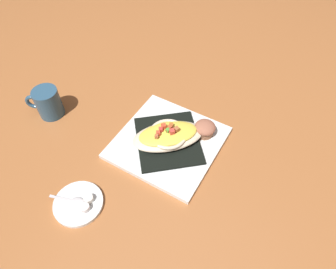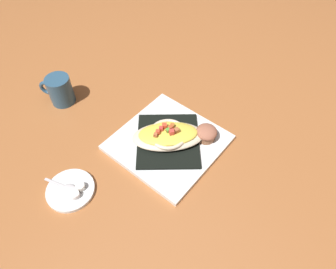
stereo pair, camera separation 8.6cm
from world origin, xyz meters
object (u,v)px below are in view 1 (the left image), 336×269
object	(u,v)px
coffee_mug	(48,104)
creamer_cup_0	(85,208)
creamer_saucer	(78,204)
square_plate	(168,142)
gratin_dish	(168,135)
spoon	(76,201)
muffin	(205,129)
creamer_cup_1	(89,199)

from	to	relation	value
coffee_mug	creamer_cup_0	bearing A→B (deg)	-37.35
coffee_mug	creamer_saucer	xyz separation A→B (m)	(0.27, -0.22, -0.04)
square_plate	gratin_dish	bearing A→B (deg)	-177.11
spoon	creamer_cup_0	bearing A→B (deg)	-8.23
gratin_dish	spoon	size ratio (longest dim) A/B	2.37
muffin	coffee_mug	size ratio (longest dim) A/B	0.58
creamer_saucer	creamer_cup_1	bearing A→B (deg)	39.58
gratin_dish	creamer_cup_1	bearing A→B (deg)	-110.51
creamer_saucer	creamer_cup_0	distance (m)	0.03
creamer_saucer	gratin_dish	bearing A→B (deg)	66.79
creamer_saucer	creamer_cup_1	distance (m)	0.03
coffee_mug	creamer_cup_0	size ratio (longest dim) A/B	4.44
gratin_dish	creamer_cup_0	bearing A→B (deg)	-107.82
gratin_dish	creamer_saucer	distance (m)	0.30
muffin	creamer_cup_1	size ratio (longest dim) A/B	2.59
creamer_cup_0	creamer_cup_1	xyz separation A→B (m)	(-0.01, 0.02, 0.00)
creamer_saucer	creamer_cup_0	size ratio (longest dim) A/B	5.25
muffin	creamer_cup_0	world-z (taller)	muffin
square_plate	muffin	bearing A→B (deg)	40.83
gratin_dish	muffin	bearing A→B (deg)	40.82
coffee_mug	spoon	xyz separation A→B (m)	(0.27, -0.22, -0.03)
coffee_mug	creamer_cup_0	xyz separation A→B (m)	(0.30, -0.23, -0.02)
muffin	creamer_cup_0	distance (m)	0.40
gratin_dish	creamer_cup_0	xyz separation A→B (m)	(-0.09, -0.28, -0.02)
spoon	creamer_cup_1	xyz separation A→B (m)	(0.03, 0.02, 0.00)
spoon	creamer_saucer	bearing A→B (deg)	13.79
square_plate	creamer_cup_1	xyz separation A→B (m)	(-0.10, -0.26, 0.01)
square_plate	creamer_cup_0	bearing A→B (deg)	-107.83
creamer_saucer	spoon	world-z (taller)	spoon
creamer_saucer	creamer_cup_1	size ratio (longest dim) A/B	5.25
square_plate	coffee_mug	xyz separation A→B (m)	(-0.39, -0.05, 0.03)
square_plate	creamer_cup_0	world-z (taller)	creamer_cup_0
coffee_mug	creamer_saucer	world-z (taller)	coffee_mug
coffee_mug	creamer_saucer	distance (m)	0.35
square_plate	coffee_mug	world-z (taller)	coffee_mug
spoon	creamer_cup_0	xyz separation A→B (m)	(0.03, -0.00, 0.00)
square_plate	creamer_saucer	xyz separation A→B (m)	(-0.12, -0.28, -0.00)
square_plate	gratin_dish	world-z (taller)	gratin_dish
muffin	creamer_cup_0	xyz separation A→B (m)	(-0.18, -0.35, -0.02)
gratin_dish	creamer_cup_0	distance (m)	0.30
gratin_dish	creamer_saucer	world-z (taller)	gratin_dish
gratin_dish	spoon	distance (m)	0.30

